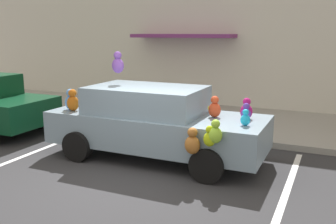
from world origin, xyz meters
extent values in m
plane|color=#2D2D30|center=(0.00, 0.00, 0.00)|extent=(60.00, 60.00, 0.00)
cube|color=gray|center=(0.00, 5.00, 0.07)|extent=(24.00, 4.00, 0.15)
cube|color=beige|center=(0.00, 7.15, 3.20)|extent=(24.00, 0.30, 6.40)
cube|color=#722D69|center=(-1.74, 6.60, 2.55)|extent=(3.60, 1.10, 0.12)
cube|color=silver|center=(2.62, 1.00, 0.00)|extent=(0.12, 3.60, 0.01)
cube|color=silver|center=(-2.90, 1.00, 0.00)|extent=(0.12, 3.60, 0.01)
cube|color=gray|center=(-0.19, 1.30, 0.64)|extent=(4.62, 1.74, 0.68)
cube|color=gray|center=(-0.42, 1.30, 1.26)|extent=(2.40, 1.53, 0.56)
cylinder|color=black|center=(1.24, 2.17, 0.32)|extent=(0.64, 0.22, 0.64)
cylinder|color=black|center=(1.24, 0.43, 0.32)|extent=(0.64, 0.22, 0.64)
cylinder|color=black|center=(-1.63, 2.17, 0.32)|extent=(0.64, 0.22, 0.64)
cylinder|color=black|center=(-1.63, 0.43, 0.32)|extent=(0.64, 0.22, 0.64)
ellipsoid|color=#8FC231|center=(1.41, 0.33, 0.93)|extent=(0.24, 0.20, 0.29)
sphere|color=#8FC231|center=(1.41, 0.33, 1.13)|extent=(0.16, 0.16, 0.16)
ellipsoid|color=#1BACE0|center=(1.77, 1.01, 1.09)|extent=(0.18, 0.15, 0.21)
sphere|color=#1BACE0|center=(1.77, 1.01, 1.24)|extent=(0.11, 0.11, 0.11)
ellipsoid|color=#21BCE7|center=(0.60, 1.15, 1.13)|extent=(0.25, 0.20, 0.29)
sphere|color=#21BCE7|center=(0.60, 1.15, 1.33)|extent=(0.16, 0.16, 0.16)
ellipsoid|color=#9C5D25|center=(1.00, 0.31, 0.71)|extent=(0.28, 0.23, 0.33)
sphere|color=#9C5D25|center=(1.00, 0.31, 0.94)|extent=(0.18, 0.18, 0.18)
ellipsoid|color=#F14C1C|center=(-1.36, 1.76, 1.14)|extent=(0.26, 0.21, 0.31)
sphere|color=#F14C1C|center=(-1.36, 1.76, 1.35)|extent=(0.16, 0.16, 0.16)
ellipsoid|color=#6F429E|center=(-1.18, 1.41, 1.95)|extent=(0.28, 0.23, 0.33)
sphere|color=#6F429E|center=(-1.18, 1.41, 2.18)|extent=(0.18, 0.18, 0.18)
ellipsoid|color=#5493E1|center=(-2.11, 0.90, 1.14)|extent=(0.27, 0.22, 0.32)
sphere|color=#5493E1|center=(-2.11, 0.90, 1.36)|extent=(0.17, 0.17, 0.17)
ellipsoid|color=#B85A14|center=(-1.98, 0.80, 1.15)|extent=(0.28, 0.23, 0.33)
sphere|color=#B85A14|center=(-1.98, 0.80, 1.37)|extent=(0.18, 0.18, 0.18)
ellipsoid|color=#9EB714|center=(1.30, 0.34, 0.84)|extent=(0.22, 0.18, 0.26)
sphere|color=#9EB714|center=(1.30, 0.34, 1.02)|extent=(0.14, 0.14, 0.14)
ellipsoid|color=#5936A0|center=(1.67, 1.47, 1.10)|extent=(0.20, 0.16, 0.23)
sphere|color=#5936A0|center=(1.67, 1.47, 1.26)|extent=(0.13, 0.13, 0.13)
ellipsoid|color=gold|center=(0.69, 1.84, 1.09)|extent=(0.18, 0.15, 0.22)
sphere|color=gold|center=(0.69, 1.84, 1.24)|extent=(0.12, 0.12, 0.12)
ellipsoid|color=#AC1868|center=(1.65, 1.58, 1.13)|extent=(0.25, 0.20, 0.29)
sphere|color=#AC1868|center=(1.65, 1.58, 1.33)|extent=(0.16, 0.16, 0.16)
ellipsoid|color=olive|center=(-1.39, 1.47, 1.11)|extent=(0.22, 0.18, 0.26)
sphere|color=olive|center=(-1.39, 1.47, 1.29)|extent=(0.14, 0.14, 0.14)
ellipsoid|color=#D04220|center=(1.04, 1.46, 1.13)|extent=(0.25, 0.21, 0.30)
sphere|color=#D04220|center=(1.04, 1.46, 1.34)|extent=(0.16, 0.16, 0.16)
ellipsoid|color=#14B078|center=(-1.60, 1.71, 1.15)|extent=(0.28, 0.23, 0.33)
sphere|color=#14B078|center=(-1.60, 1.71, 1.37)|extent=(0.18, 0.18, 0.18)
cylinder|color=black|center=(-4.33, 2.28, 0.32)|extent=(0.64, 0.22, 0.64)
ellipsoid|color=beige|center=(-0.97, 3.48, 0.34)|extent=(0.30, 0.25, 0.37)
sphere|color=beige|center=(-0.97, 3.48, 0.60)|extent=(0.21, 0.21, 0.21)
sphere|color=beige|center=(-1.05, 3.48, 0.68)|extent=(0.09, 0.09, 0.09)
sphere|color=beige|center=(-0.90, 3.48, 0.68)|extent=(0.09, 0.09, 0.09)
camera|label=1|loc=(3.26, -5.74, 2.67)|focal=40.45mm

